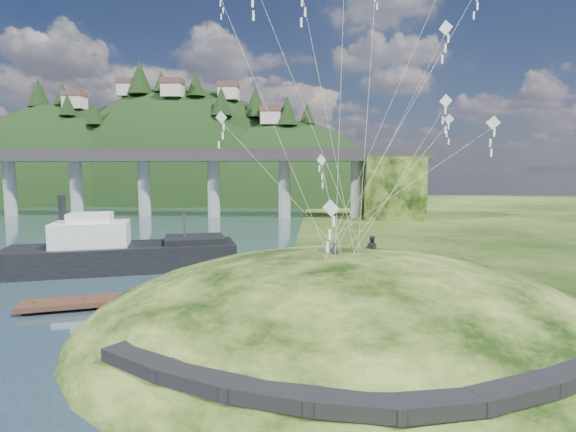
{
  "coord_description": "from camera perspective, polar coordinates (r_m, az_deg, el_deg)",
  "views": [
    {
      "loc": [
        6.16,
        -26.58,
        10.36
      ],
      "look_at": [
        4.0,
        6.0,
        7.0
      ],
      "focal_mm": 28.0,
      "sensor_mm": 36.0,
      "label": 1
    }
  ],
  "objects": [
    {
      "name": "grass_hill",
      "position": [
        31.0,
        7.21,
        -16.67
      ],
      "size": [
        36.0,
        32.0,
        13.0
      ],
      "color": "black",
      "rests_on": "ground"
    },
    {
      "name": "ground",
      "position": [
        29.18,
        -8.95,
        -14.99
      ],
      "size": [
        320.0,
        320.0,
        0.0
      ],
      "primitive_type": "plane",
      "color": "black",
      "rests_on": "ground"
    },
    {
      "name": "footpath",
      "position": [
        18.8,
        7.86,
        -20.3
      ],
      "size": [
        22.29,
        5.84,
        0.83
      ],
      "color": "black",
      "rests_on": "ground"
    },
    {
      "name": "far_ridge",
      "position": [
        157.85,
        -14.61,
        -0.78
      ],
      "size": [
        153.0,
        70.0,
        94.5
      ],
      "color": "black",
      "rests_on": "ground"
    },
    {
      "name": "kite_flyers",
      "position": [
        31.12,
        9.59,
        -2.65
      ],
      "size": [
        3.59,
        3.49,
        1.84
      ],
      "color": "#252631",
      "rests_on": "ground"
    },
    {
      "name": "wooden_dock",
      "position": [
        37.26,
        -19.19,
        -9.81
      ],
      "size": [
        15.56,
        7.81,
        1.12
      ],
      "color": "#3D2219",
      "rests_on": "ground"
    },
    {
      "name": "work_barge",
      "position": [
        49.52,
        -20.57,
        -4.25
      ],
      "size": [
        23.37,
        12.8,
        7.9
      ],
      "color": "black",
      "rests_on": "ground"
    },
    {
      "name": "kite_swarm",
      "position": [
        29.84,
        10.94,
        19.09
      ],
      "size": [
        18.7,
        17.21,
        18.95
      ],
      "color": "white",
      "rests_on": "ground"
    },
    {
      "name": "bridge",
      "position": [
        102.0,
        -14.93,
        5.31
      ],
      "size": [
        160.0,
        11.0,
        15.0
      ],
      "color": "#2D2B2B",
      "rests_on": "ground"
    }
  ]
}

